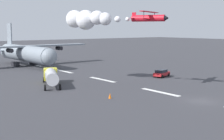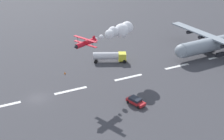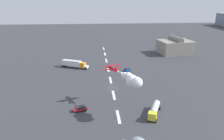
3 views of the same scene
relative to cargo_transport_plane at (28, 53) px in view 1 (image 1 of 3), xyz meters
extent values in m
plane|color=#38383D|center=(-53.05, -2.69, -3.51)|extent=(440.00, 440.00, 0.00)
cube|color=white|center=(-45.26, -2.69, -3.51)|extent=(8.00, 0.90, 0.01)
cube|color=white|center=(-29.67, -2.69, -3.51)|extent=(8.00, 0.90, 0.01)
cube|color=white|center=(-14.08, -2.69, -3.51)|extent=(8.00, 0.90, 0.01)
cube|color=white|center=(1.51, -2.69, -3.51)|extent=(8.00, 0.90, 0.01)
cylinder|color=gray|center=(1.22, 0.05, -0.18)|extent=(24.86, 5.30, 4.26)
sphere|color=gray|center=(-11.12, -0.47, -0.18)|extent=(4.05, 4.05, 4.05)
cube|color=gray|center=(1.22, 0.05, 1.74)|extent=(4.74, 36.38, 0.40)
cylinder|color=black|center=(0.62, 4.57, 0.84)|extent=(2.44, 1.20, 1.10)
cylinder|color=black|center=(1.01, -4.50, 0.84)|extent=(2.44, 1.20, 1.10)
cylinder|color=black|center=(1.24, -9.93, 0.84)|extent=(2.44, 1.20, 1.10)
cube|color=gray|center=(11.58, 0.49, 4.95)|extent=(2.81, 0.42, 6.00)
cube|color=gray|center=(11.58, 0.49, 0.12)|extent=(2.38, 9.08, 0.24)
cube|color=black|center=(2.33, -2.53, -2.91)|extent=(3.24, 1.13, 1.20)
cube|color=black|center=(2.10, 2.72, -2.91)|extent=(3.24, 1.13, 1.20)
cylinder|color=red|center=(-41.30, -3.66, 8.18)|extent=(5.67, 3.32, 1.09)
cube|color=red|center=(-41.48, -3.74, 8.03)|extent=(3.39, 6.47, 0.12)
cube|color=red|center=(-41.48, -3.74, 9.21)|extent=(3.39, 6.47, 0.12)
cylinder|color=black|center=(-40.51, -5.91, 8.62)|extent=(0.08, 0.08, 1.18)
cylinder|color=black|center=(-42.44, -1.58, 8.62)|extent=(0.08, 0.08, 1.18)
cube|color=red|center=(-38.94, -2.61, 8.63)|extent=(0.68, 0.38, 1.10)
cube|color=red|center=(-38.94, -2.61, 8.23)|extent=(1.36, 2.07, 0.08)
cone|color=black|center=(-44.23, -4.97, 8.18)|extent=(1.02, 1.13, 0.92)
sphere|color=white|center=(-38.07, -1.90, 8.05)|extent=(0.70, 0.70, 0.70)
sphere|color=white|center=(-36.42, -1.06, 8.08)|extent=(1.07, 1.07, 1.07)
sphere|color=white|center=(-33.97, -0.63, 8.44)|extent=(1.50, 1.50, 1.50)
sphere|color=white|center=(-33.91, -0.30, 8.17)|extent=(2.28, 2.28, 2.28)
sphere|color=white|center=(-32.59, 0.52, 8.39)|extent=(2.52, 2.52, 2.52)
sphere|color=white|center=(-29.87, 1.18, 8.04)|extent=(3.62, 3.62, 3.62)
sphere|color=white|center=(-27.73, 2.26, 8.24)|extent=(3.27, 3.27, 3.27)
cube|color=yellow|center=(-26.51, 6.95, -1.91)|extent=(3.00, 3.09, 2.20)
cylinder|color=silver|center=(-30.86, 8.92, -1.66)|extent=(7.55, 4.95, 2.10)
cylinder|color=black|center=(-25.47, 7.79, -3.01)|extent=(1.04, 0.70, 1.00)
cylinder|color=black|center=(-32.97, 11.20, -3.01)|extent=(1.04, 0.70, 1.00)
cylinder|color=black|center=(-26.46, 5.61, -3.01)|extent=(1.04, 0.70, 1.00)
cylinder|color=black|center=(-33.96, 9.01, -3.01)|extent=(1.04, 0.70, 1.00)
cube|color=#B21E23|center=(-34.30, -14.53, -2.87)|extent=(3.07, 4.72, 0.65)
cube|color=#1E232D|center=(-34.36, -14.34, -2.27)|extent=(2.39, 3.01, 0.55)
cylinder|color=black|center=(-32.97, -15.71, -3.19)|extent=(0.41, 0.68, 0.64)
cylinder|color=black|center=(-33.92, -12.80, -3.19)|extent=(0.41, 0.68, 0.64)
cylinder|color=black|center=(-34.68, -16.27, -3.19)|extent=(0.41, 0.68, 0.64)
cylinder|color=black|center=(-35.63, -13.36, -3.19)|extent=(0.41, 0.68, 0.64)
cone|color=orange|center=(-43.97, 6.34, -3.14)|extent=(0.44, 0.44, 0.75)
camera|label=1|loc=(-79.97, 33.78, 6.62)|focal=51.32mm
camera|label=2|loc=(-60.96, -58.42, 29.75)|focal=44.42mm
camera|label=3|loc=(29.57, -9.57, 31.28)|focal=35.58mm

